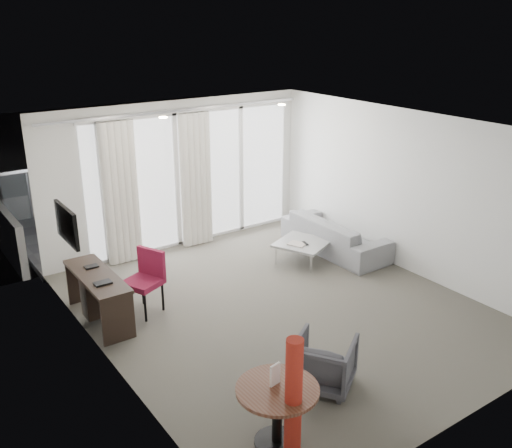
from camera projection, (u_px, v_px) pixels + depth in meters
floor at (280, 308)px, 8.18m from camera, size 5.00×6.00×0.00m
ceiling at (283, 127)px, 7.28m from camera, size 5.00×6.00×0.00m
wall_left at (104, 267)px, 6.39m from camera, size 0.00×6.00×2.60m
wall_right at (406, 192)px, 9.07m from camera, size 0.00×6.00×2.60m
wall_front at (472, 312)px, 5.42m from camera, size 5.00×0.00×2.60m
window_panel at (194, 178)px, 10.22m from camera, size 4.00×0.02×2.38m
window_frame at (194, 178)px, 10.21m from camera, size 4.10×0.06×2.44m
curtain_left at (121, 194)px, 9.32m from camera, size 0.60×0.20×2.38m
curtain_right at (196, 180)px, 10.07m from camera, size 0.60×0.20×2.38m
curtain_track at (180, 110)px, 9.50m from camera, size 4.80×0.04×0.04m
downlight_a at (163, 117)px, 8.03m from camera, size 0.12×0.12×0.02m
downlight_b at (282, 105)px, 9.15m from camera, size 0.12×0.12×0.02m
desk at (99, 298)px, 7.74m from camera, size 0.45×1.45×0.68m
tv at (67, 225)px, 7.51m from camera, size 0.05×0.80×0.50m
desk_chair at (143, 283)px, 7.90m from camera, size 0.64×0.62×0.90m
round_table at (277, 416)px, 5.49m from camera, size 1.01×1.01×0.64m
menu_card at (275, 378)px, 5.40m from camera, size 0.12×0.04×0.22m
red_lamp at (293, 401)px, 5.20m from camera, size 0.30×0.30×1.29m
tub_armchair at (324, 362)px, 6.38m from camera, size 0.90×0.89×0.59m
coffee_table at (302, 252)px, 9.64m from camera, size 1.05×1.05×0.36m
remote at (305, 244)px, 9.50m from camera, size 0.09×0.17×0.02m
magazine at (297, 244)px, 9.48m from camera, size 0.33×0.36×0.02m
sofa at (335, 234)px, 10.05m from camera, size 0.82×2.09×0.61m
terrace_slab at (161, 220)px, 11.82m from camera, size 5.60×3.00×0.12m
rattan_chair_a at (165, 197)px, 11.90m from camera, size 0.58×0.58×0.73m
rattan_chair_b at (225, 181)px, 12.95m from camera, size 0.70×0.70×0.78m
rattan_table at (231, 198)px, 12.11m from camera, size 0.58×0.58×0.55m
balustrade at (131, 179)px, 12.74m from camera, size 5.50×0.06×1.05m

